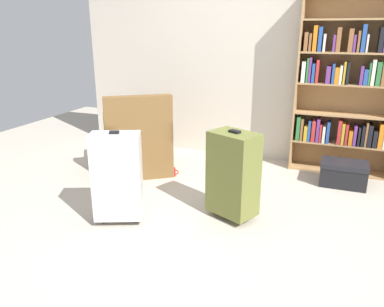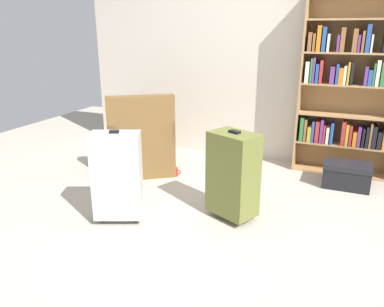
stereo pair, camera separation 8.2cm
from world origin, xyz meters
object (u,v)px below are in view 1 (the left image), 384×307
armchair (137,144)px  suitcase_silver (117,177)px  storage_box (343,173)px  suitcase_olive (233,174)px  mug (172,172)px  bookshelf (347,86)px

armchair → suitcase_silver: (0.44, -1.12, 0.09)m
armchair → storage_box: bearing=10.4°
armchair → suitcase_olive: (1.30, -0.70, 0.08)m
mug → storage_box: size_ratio=0.26×
armchair → suitcase_olive: 1.48m
armchair → storage_box: size_ratio=2.13×
bookshelf → suitcase_olive: bearing=-118.3°
storage_box → mug: bearing=-166.6°
storage_box → suitcase_silver: size_ratio=0.58×
armchair → suitcase_silver: 1.21m
bookshelf → storage_box: size_ratio=4.25×
bookshelf → storage_box: 0.94m
mug → storage_box: storage_box is taller
armchair → suitcase_olive: bearing=-28.4°
suitcase_silver → suitcase_olive: size_ratio=1.02×
armchair → suitcase_olive: size_ratio=1.26×
storage_box → armchair: bearing=-169.6°
mug → storage_box: bearing=13.4°
suitcase_olive → storage_box: bearing=51.2°
storage_box → suitcase_olive: bearing=-128.8°
bookshelf → mug: 2.09m
suitcase_olive → suitcase_silver: bearing=-153.8°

